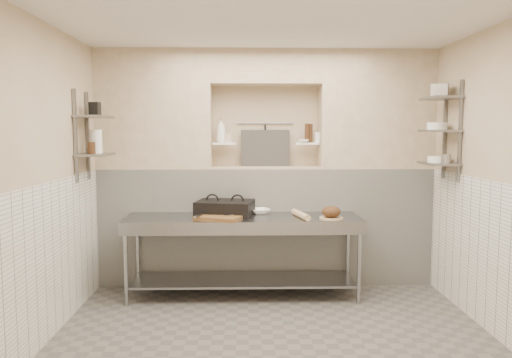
{
  "coord_description": "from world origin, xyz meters",
  "views": [
    {
      "loc": [
        -0.26,
        -4.28,
        1.84
      ],
      "look_at": [
        -0.14,
        0.9,
        1.35
      ],
      "focal_mm": 35.0,
      "sensor_mm": 36.0,
      "label": 1
    }
  ],
  "objects_px": {
    "bowl_alcove": "(304,141)",
    "jug_left": "(96,141)",
    "cutting_board": "(219,218)",
    "prep_table": "(243,240)",
    "panini_press": "(225,208)",
    "bottle_soap": "(221,130)",
    "rolling_pin": "(301,215)",
    "mixing_bowl": "(259,211)",
    "bread_loaf": "(331,212)"
  },
  "relations": [
    {
      "from": "prep_table",
      "to": "mixing_bowl",
      "type": "bearing_deg",
      "value": 49.81
    },
    {
      "from": "bread_loaf",
      "to": "panini_press",
      "type": "bearing_deg",
      "value": 168.58
    },
    {
      "from": "bottle_soap",
      "to": "mixing_bowl",
      "type": "bearing_deg",
      "value": -37.86
    },
    {
      "from": "mixing_bowl",
      "to": "panini_press",
      "type": "bearing_deg",
      "value": -163.86
    },
    {
      "from": "mixing_bowl",
      "to": "rolling_pin",
      "type": "bearing_deg",
      "value": -33.1
    },
    {
      "from": "cutting_board",
      "to": "bottle_soap",
      "type": "bearing_deg",
      "value": 90.6
    },
    {
      "from": "cutting_board",
      "to": "rolling_pin",
      "type": "xyz_separation_m",
      "value": [
        0.89,
        0.09,
        0.01
      ]
    },
    {
      "from": "prep_table",
      "to": "bottle_soap",
      "type": "distance_m",
      "value": 1.37
    },
    {
      "from": "prep_table",
      "to": "bowl_alcove",
      "type": "relative_size",
      "value": 20.84
    },
    {
      "from": "prep_table",
      "to": "cutting_board",
      "type": "xyz_separation_m",
      "value": [
        -0.26,
        -0.16,
        0.28
      ]
    },
    {
      "from": "mixing_bowl",
      "to": "rolling_pin",
      "type": "xyz_separation_m",
      "value": [
        0.44,
        -0.29,
        0.01
      ]
    },
    {
      "from": "cutting_board",
      "to": "jug_left",
      "type": "bearing_deg",
      "value": 177.23
    },
    {
      "from": "jug_left",
      "to": "bread_loaf",
      "type": "bearing_deg",
      "value": -0.75
    },
    {
      "from": "mixing_bowl",
      "to": "bottle_soap",
      "type": "height_order",
      "value": "bottle_soap"
    },
    {
      "from": "cutting_board",
      "to": "bowl_alcove",
      "type": "bearing_deg",
      "value": 34.32
    },
    {
      "from": "prep_table",
      "to": "rolling_pin",
      "type": "bearing_deg",
      "value": -6.0
    },
    {
      "from": "mixing_bowl",
      "to": "jug_left",
      "type": "height_order",
      "value": "jug_left"
    },
    {
      "from": "bread_loaf",
      "to": "cutting_board",
      "type": "bearing_deg",
      "value": -178.57
    },
    {
      "from": "bottle_soap",
      "to": "bowl_alcove",
      "type": "xyz_separation_m",
      "value": [
        0.99,
        -0.06,
        -0.13
      ]
    },
    {
      "from": "bowl_alcove",
      "to": "jug_left",
      "type": "xyz_separation_m",
      "value": [
        -2.29,
        -0.61,
        0.01
      ]
    },
    {
      "from": "prep_table",
      "to": "cutting_board",
      "type": "relative_size",
      "value": 5.53
    },
    {
      "from": "bread_loaf",
      "to": "jug_left",
      "type": "relative_size",
      "value": 0.82
    },
    {
      "from": "panini_press",
      "to": "rolling_pin",
      "type": "height_order",
      "value": "panini_press"
    },
    {
      "from": "cutting_board",
      "to": "jug_left",
      "type": "xyz_separation_m",
      "value": [
        -1.31,
        0.06,
        0.82
      ]
    },
    {
      "from": "bottle_soap",
      "to": "bowl_alcove",
      "type": "height_order",
      "value": "bottle_soap"
    },
    {
      "from": "bottle_soap",
      "to": "jug_left",
      "type": "xyz_separation_m",
      "value": [
        -1.3,
        -0.67,
        -0.12
      ]
    },
    {
      "from": "panini_press",
      "to": "cutting_board",
      "type": "relative_size",
      "value": 1.47
    },
    {
      "from": "bowl_alcove",
      "to": "rolling_pin",
      "type": "bearing_deg",
      "value": -99.34
    },
    {
      "from": "prep_table",
      "to": "panini_press",
      "type": "relative_size",
      "value": 3.76
    },
    {
      "from": "prep_table",
      "to": "jug_left",
      "type": "distance_m",
      "value": 1.91
    },
    {
      "from": "bottle_soap",
      "to": "cutting_board",
      "type": "bearing_deg",
      "value": -89.4
    },
    {
      "from": "cutting_board",
      "to": "mixing_bowl",
      "type": "distance_m",
      "value": 0.58
    },
    {
      "from": "mixing_bowl",
      "to": "bowl_alcove",
      "type": "distance_m",
      "value": 1.01
    },
    {
      "from": "prep_table",
      "to": "cutting_board",
      "type": "bearing_deg",
      "value": -148.65
    },
    {
      "from": "bread_loaf",
      "to": "jug_left",
      "type": "height_order",
      "value": "jug_left"
    },
    {
      "from": "prep_table",
      "to": "panini_press",
      "type": "xyz_separation_m",
      "value": [
        -0.2,
        0.11,
        0.34
      ]
    },
    {
      "from": "mixing_bowl",
      "to": "rolling_pin",
      "type": "distance_m",
      "value": 0.53
    },
    {
      "from": "cutting_board",
      "to": "mixing_bowl",
      "type": "height_order",
      "value": "mixing_bowl"
    },
    {
      "from": "panini_press",
      "to": "bread_loaf",
      "type": "bearing_deg",
      "value": -0.2
    },
    {
      "from": "cutting_board",
      "to": "bottle_soap",
      "type": "height_order",
      "value": "bottle_soap"
    },
    {
      "from": "cutting_board",
      "to": "bread_loaf",
      "type": "distance_m",
      "value": 1.22
    },
    {
      "from": "prep_table",
      "to": "bread_loaf",
      "type": "relative_size",
      "value": 12.58
    },
    {
      "from": "rolling_pin",
      "to": "bread_loaf",
      "type": "distance_m",
      "value": 0.33
    },
    {
      "from": "panini_press",
      "to": "bottle_soap",
      "type": "bearing_deg",
      "value": 108.47
    },
    {
      "from": "bowl_alcove",
      "to": "mixing_bowl",
      "type": "bearing_deg",
      "value": -151.51
    },
    {
      "from": "panini_press",
      "to": "bowl_alcove",
      "type": "distance_m",
      "value": 1.26
    },
    {
      "from": "prep_table",
      "to": "bowl_alcove",
      "type": "distance_m",
      "value": 1.41
    },
    {
      "from": "cutting_board",
      "to": "jug_left",
      "type": "distance_m",
      "value": 1.55
    },
    {
      "from": "bottle_soap",
      "to": "jug_left",
      "type": "bearing_deg",
      "value": -152.9
    },
    {
      "from": "bowl_alcove",
      "to": "cutting_board",
      "type": "bearing_deg",
      "value": -145.68
    }
  ]
}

